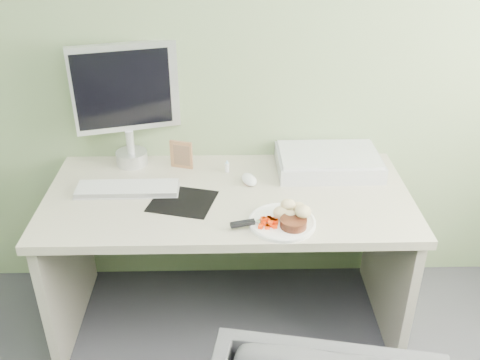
{
  "coord_description": "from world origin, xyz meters",
  "views": [
    {
      "loc": [
        0.01,
        -0.39,
        1.94
      ],
      "look_at": [
        0.05,
        1.5,
        0.87
      ],
      "focal_mm": 40.0,
      "sensor_mm": 36.0,
      "label": 1
    }
  ],
  "objects_px": {
    "monitor": "(126,99)",
    "scanner": "(328,162)",
    "plate": "(282,222)",
    "desk": "(228,228)"
  },
  "relations": [
    {
      "from": "monitor",
      "to": "scanner",
      "type": "bearing_deg",
      "value": -21.16
    },
    {
      "from": "plate",
      "to": "scanner",
      "type": "height_order",
      "value": "scanner"
    },
    {
      "from": "desk",
      "to": "plate",
      "type": "relative_size",
      "value": 5.91
    },
    {
      "from": "desk",
      "to": "plate",
      "type": "bearing_deg",
      "value": -47.97
    },
    {
      "from": "plate",
      "to": "scanner",
      "type": "bearing_deg",
      "value": 60.39
    },
    {
      "from": "monitor",
      "to": "desk",
      "type": "bearing_deg",
      "value": -49.33
    },
    {
      "from": "scanner",
      "to": "monitor",
      "type": "relative_size",
      "value": 0.83
    },
    {
      "from": "plate",
      "to": "scanner",
      "type": "xyz_separation_m",
      "value": [
        0.26,
        0.45,
        0.03
      ]
    },
    {
      "from": "desk",
      "to": "scanner",
      "type": "bearing_deg",
      "value": 24.38
    },
    {
      "from": "plate",
      "to": "monitor",
      "type": "distance_m",
      "value": 0.93
    }
  ]
}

